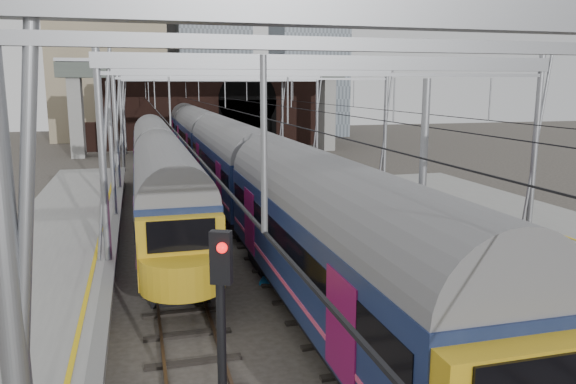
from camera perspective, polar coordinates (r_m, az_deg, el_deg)
name	(u,v)px	position (r m, az deg, el deg)	size (l,w,h in m)	color
ground	(455,375)	(14.70, 16.61, -17.38)	(160.00, 160.00, 0.00)	#38332D
platform_left	(11,358)	(15.12, -26.28, -14.92)	(4.32, 55.00, 1.12)	gray
tracks	(290,225)	(27.71, 0.20, -3.42)	(14.40, 80.00, 0.22)	#4C3828
overhead_line	(261,90)	(33.16, -2.81, 10.35)	(16.80, 80.00, 8.00)	gray
retaining_wall	(214,108)	(63.46, -7.50, 8.48)	(28.00, 2.75, 9.00)	black
overbridge	(208,80)	(57.35, -8.17, 11.15)	(28.00, 3.00, 9.25)	gray
city_skyline	(203,10)	(82.62, -8.59, 17.85)	(37.50, 27.50, 60.00)	tan
train_main	(213,148)	(39.63, -7.66, 4.50)	(2.88, 66.53, 4.93)	black
train_second	(159,168)	(31.27, -12.96, 2.35)	(2.62, 30.39, 4.57)	black
signal_near_left	(222,331)	(9.34, -6.74, -13.88)	(0.37, 0.46, 4.64)	black
equip_cover_a	(274,281)	(19.94, -1.41, -9.07)	(0.96, 0.67, 0.11)	#1665A9
equip_cover_b	(415,307)	(18.23, 12.79, -11.34)	(0.77, 0.54, 0.09)	#1665A9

